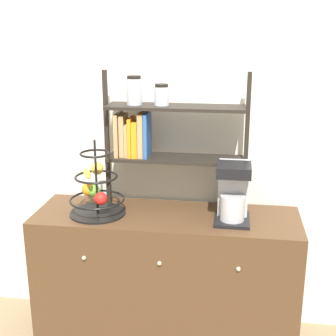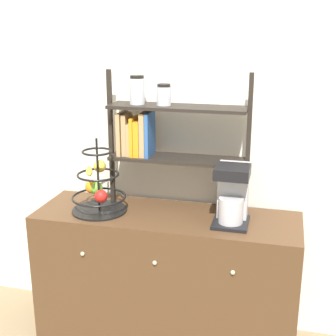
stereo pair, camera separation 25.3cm
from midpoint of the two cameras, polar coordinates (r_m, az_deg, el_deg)
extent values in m
cube|color=silver|center=(2.75, 3.90, 6.27)|extent=(7.00, 0.05, 2.60)
cube|color=#4C331E|center=(2.81, 2.44, -13.27)|extent=(1.49, 0.47, 0.79)
sphere|color=#B2AD8C|center=(2.60, -7.62, -10.40)|extent=(0.02, 0.02, 0.02)
sphere|color=#B2AD8C|center=(2.49, 1.33, -11.55)|extent=(0.02, 0.02, 0.02)
sphere|color=#B2AD8C|center=(2.44, 10.94, -12.48)|extent=(0.02, 0.02, 0.02)
cube|color=black|center=(2.55, 10.51, -6.57)|extent=(0.19, 0.22, 0.02)
cube|color=#B7B7BC|center=(2.55, 10.80, -2.71)|extent=(0.16, 0.09, 0.30)
cylinder|color=#B7B7BC|center=(2.50, 10.56, -5.13)|extent=(0.13, 0.13, 0.14)
cube|color=black|center=(2.44, 10.84, -0.53)|extent=(0.18, 0.18, 0.06)
cylinder|color=black|center=(2.69, -5.68, -5.18)|extent=(0.31, 0.31, 0.01)
cylinder|color=black|center=(2.62, -5.82, -0.85)|extent=(0.01, 0.01, 0.42)
torus|color=black|center=(2.66, -5.73, -3.58)|extent=(0.31, 0.31, 0.01)
torus|color=black|center=(2.62, -5.82, -0.85)|extent=(0.24, 0.24, 0.01)
torus|color=black|center=(2.58, -5.90, 1.97)|extent=(0.17, 0.17, 0.01)
sphere|color=red|center=(2.57, -5.40, -3.49)|extent=(0.07, 0.07, 0.07)
sphere|color=#6BAD33|center=(2.70, -6.07, -2.51)|extent=(0.07, 0.07, 0.07)
sphere|color=orange|center=(2.72, -6.66, -2.35)|extent=(0.08, 0.08, 0.08)
ellipsoid|color=yellow|center=(2.61, -6.88, -0.42)|extent=(0.10, 0.15, 0.04)
sphere|color=gold|center=(2.65, -5.63, 0.17)|extent=(0.07, 0.07, 0.07)
cube|color=black|center=(2.70, -4.31, 3.57)|extent=(0.02, 0.02, 0.79)
cube|color=black|center=(2.57, 12.56, 2.51)|extent=(0.02, 0.02, 0.79)
cube|color=black|center=(2.63, 3.88, 1.09)|extent=(0.76, 0.20, 0.02)
cube|color=black|center=(2.57, 4.00, 7.36)|extent=(0.76, 0.20, 0.02)
cube|color=tan|center=(2.67, -2.92, 4.23)|extent=(0.02, 0.15, 0.24)
cube|color=tan|center=(2.66, -2.30, 4.15)|extent=(0.03, 0.13, 0.24)
cube|color=tan|center=(2.66, -1.79, 3.57)|extent=(0.02, 0.14, 0.18)
cube|color=orange|center=(2.65, -1.36, 3.92)|extent=(0.02, 0.15, 0.22)
cube|color=orange|center=(2.65, -0.77, 3.69)|extent=(0.03, 0.15, 0.20)
cube|color=tan|center=(2.64, -0.07, 4.16)|extent=(0.03, 0.15, 0.25)
cube|color=#2D599E|center=(2.63, 0.54, 4.13)|extent=(0.02, 0.15, 0.25)
cylinder|color=silver|center=(2.60, -0.97, 9.31)|extent=(0.08, 0.08, 0.14)
cylinder|color=black|center=(2.60, -0.98, 11.04)|extent=(0.08, 0.08, 0.02)
cylinder|color=silver|center=(2.57, 2.35, 8.74)|extent=(0.08, 0.08, 0.10)
cylinder|color=black|center=(2.56, 2.36, 10.02)|extent=(0.07, 0.07, 0.02)
camera|label=1|loc=(0.13, -87.14, 0.86)|focal=50.00mm
camera|label=2|loc=(0.13, 92.86, -0.86)|focal=50.00mm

